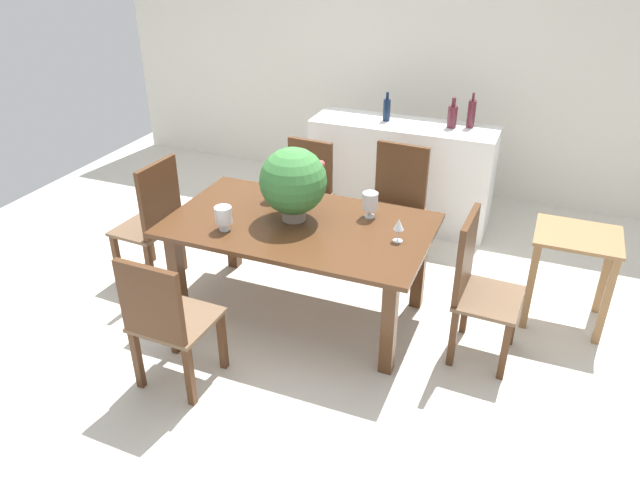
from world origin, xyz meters
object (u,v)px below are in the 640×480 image
object	(u,v)px
side_table	(573,258)
chair_far_left	(305,188)
flower_centerpiece	(293,182)
crystal_vase_left	(273,185)
wine_bottle_green	(452,116)
crystal_vase_center_near	(223,216)
wine_bottle_dark	(471,113)
crystal_vase_right	(370,202)
chair_far_right	(397,198)
chair_near_left	(165,318)
dining_table	(300,237)
chair_foot_end	(476,281)
wine_glass	(399,225)
chair_head_end	(154,217)
wine_bottle_clear	(387,109)
kitchen_counter	(401,173)

from	to	relation	value
side_table	chair_far_left	bearing A→B (deg)	169.28
chair_far_left	flower_centerpiece	size ratio (longest dim) A/B	1.76
crystal_vase_left	wine_bottle_green	distance (m)	1.83
crystal_vase_center_near	wine_bottle_dark	size ratio (longest dim) A/B	0.55
crystal_vase_left	crystal_vase_right	bearing A→B (deg)	-0.93
chair_far_right	wine_bottle_green	size ratio (longest dim) A/B	3.74
chair_far_left	side_table	bearing A→B (deg)	-6.89
chair_near_left	crystal_vase_center_near	size ratio (longest dim) A/B	5.54
dining_table	flower_centerpiece	distance (m)	0.40
chair_foot_end	crystal_vase_right	size ratio (longest dim) A/B	5.38
dining_table	chair_near_left	world-z (taller)	chair_near_left
chair_far_right	wine_glass	world-z (taller)	chair_far_right
chair_head_end	side_table	xyz separation A→B (m)	(3.03, 0.63, -0.04)
wine_bottle_clear	side_table	xyz separation A→B (m)	(1.71, -1.15, -0.55)
crystal_vase_left	wine_glass	xyz separation A→B (m)	(1.03, -0.28, -0.00)
crystal_vase_right	wine_bottle_clear	distance (m)	1.55
wine_bottle_clear	chair_foot_end	bearing A→B (deg)	-57.14
kitchen_counter	wine_bottle_green	bearing A→B (deg)	6.26
chair_far_left	crystal_vase_right	size ratio (longest dim) A/B	4.93
crystal_vase_center_near	wine_glass	distance (m)	1.17
chair_far_right	kitchen_counter	size ratio (longest dim) A/B	0.59
dining_table	chair_head_end	bearing A→B (deg)	-179.72
chair_far_right	crystal_vase_left	size ratio (longest dim) A/B	5.12
wine_bottle_clear	side_table	world-z (taller)	wine_bottle_clear
crystal_vase_left	wine_bottle_green	size ratio (longest dim) A/B	0.73
wine_glass	kitchen_counter	bearing A→B (deg)	104.07
crystal_vase_right	side_table	size ratio (longest dim) A/B	0.26
chair_far_right	chair_foot_end	xyz separation A→B (m)	(0.81, -1.04, 0.00)
crystal_vase_center_near	dining_table	bearing A→B (deg)	33.42
wine_bottle_green	wine_bottle_clear	size ratio (longest dim) A/B	1.02
wine_bottle_green	chair_far_left	bearing A→B (deg)	-145.16
wine_bottle_dark	chair_far_left	bearing A→B (deg)	-146.36
kitchen_counter	side_table	bearing A→B (deg)	-36.12
chair_head_end	crystal_vase_left	distance (m)	0.99
crystal_vase_right	wine_bottle_green	size ratio (longest dim) A/B	0.70
crystal_vase_center_near	chair_far_right	bearing A→B (deg)	57.55
chair_head_end	chair_far_right	size ratio (longest dim) A/B	1.03
crystal_vase_right	wine_bottle_dark	xyz separation A→B (m)	(0.41, 1.59, 0.23)
chair_head_end	side_table	size ratio (longest dim) A/B	1.44
chair_near_left	crystal_vase_center_near	xyz separation A→B (m)	(-0.02, 0.76, 0.32)
chair_near_left	flower_centerpiece	distance (m)	1.24
wine_bottle_green	crystal_vase_center_near	bearing A→B (deg)	-118.08
crystal_vase_right	wine_bottle_dark	world-z (taller)	wine_bottle_dark
chair_head_end	wine_bottle_clear	xyz separation A→B (m)	(1.32, 1.77, 0.51)
chair_head_end	chair_foot_end	size ratio (longest dim) A/B	1.02
chair_far_left	wine_glass	bearing A→B (deg)	-39.38
chair_foot_end	crystal_vase_left	xyz separation A→B (m)	(-1.56, 0.28, 0.30)
flower_centerpiece	side_table	size ratio (longest dim) A/B	0.74
chair_far_left	chair_foot_end	size ratio (longest dim) A/B	0.92
kitchen_counter	wine_glass	bearing A→B (deg)	-75.93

